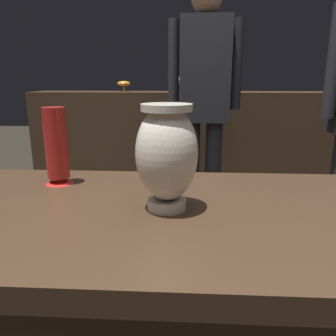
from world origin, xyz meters
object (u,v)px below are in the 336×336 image
shelf_vase_center (183,81)px  visitor_center_back (204,97)px  vase_tall_behind (57,148)px  vase_centerpiece (167,154)px  shelf_vase_left (124,84)px

shelf_vase_center → visitor_center_back: bearing=-78.9°
vase_tall_behind → visitor_center_back: 1.39m
vase_centerpiece → visitor_center_back: 1.50m
shelf_vase_left → visitor_center_back: visitor_center_back is taller
vase_tall_behind → shelf_vase_left: size_ratio=1.96×
vase_tall_behind → vase_centerpiece: bearing=-29.0°
shelf_vase_center → vase_centerpiece: bearing=-90.2°
vase_tall_behind → shelf_vase_left: shelf_vase_left is taller
vase_tall_behind → shelf_vase_left: 2.08m
vase_centerpiece → shelf_vase_left: bearing=102.8°
vase_centerpiece → shelf_vase_left: (-0.51, 2.25, 0.12)m
shelf_vase_left → visitor_center_back: bearing=-48.9°
shelf_vase_center → vase_tall_behind: bearing=-99.2°
vase_tall_behind → visitor_center_back: visitor_center_back is taller
shelf_vase_center → visitor_center_back: visitor_center_back is taller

